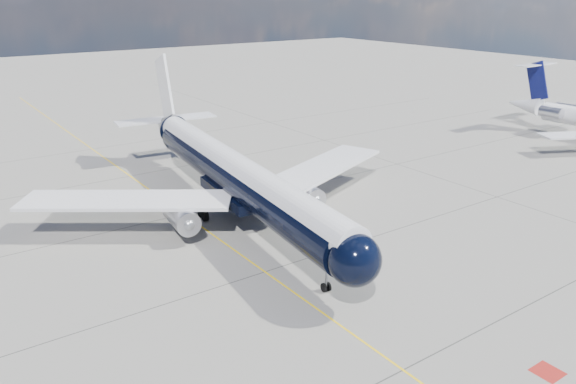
{
  "coord_description": "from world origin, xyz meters",
  "views": [
    {
      "loc": [
        -21.4,
        -23.64,
        21.05
      ],
      "look_at": [
        5.92,
        15.24,
        4.0
      ],
      "focal_mm": 35.0,
      "sensor_mm": 36.0,
      "label": 1
    }
  ],
  "objects": [
    {
      "name": "red_marking",
      "position": [
        6.8,
        -10.0,
        0.0
      ],
      "size": [
        1.6,
        1.6,
        0.01
      ],
      "primitive_type": "cube",
      "color": "maroon",
      "rests_on": "ground"
    },
    {
      "name": "main_airliner",
      "position": [
        4.13,
        22.22,
        4.31
      ],
      "size": [
        39.21,
        48.02,
        13.88
      ],
      "rotation": [
        0.0,
        0.0,
        -0.12
      ],
      "color": "black",
      "rests_on": "ground"
    },
    {
      "name": "taxiway_centerline",
      "position": [
        0.0,
        25.0,
        0.0
      ],
      "size": [
        0.16,
        160.0,
        0.01
      ],
      "primitive_type": "cube",
      "color": "yellow",
      "rests_on": "ground"
    },
    {
      "name": "ground",
      "position": [
        0.0,
        30.0,
        0.0
      ],
      "size": [
        320.0,
        320.0,
        0.0
      ],
      "primitive_type": "plane",
      "color": "gray",
      "rests_on": "ground"
    }
  ]
}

